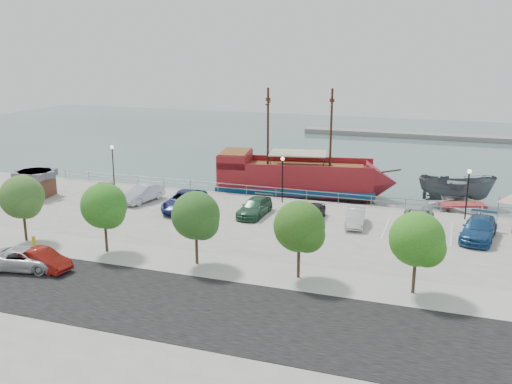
% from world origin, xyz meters
% --- Properties ---
extents(ground, '(160.00, 160.00, 0.00)m').
position_xyz_m(ground, '(0.00, 0.00, -1.00)').
color(ground, '#334A4A').
extents(land_slab, '(100.00, 58.00, 1.20)m').
position_xyz_m(land_slab, '(0.00, -21.00, -0.60)').
color(land_slab, gray).
rests_on(land_slab, ground).
extents(street, '(100.00, 8.00, 0.04)m').
position_xyz_m(street, '(0.00, -16.00, 0.01)').
color(street, black).
rests_on(street, land_slab).
extents(sidewalk, '(100.00, 4.00, 0.05)m').
position_xyz_m(sidewalk, '(0.00, -10.00, 0.01)').
color(sidewalk, '#9B9A92').
rests_on(sidewalk, land_slab).
extents(seawall_railing, '(50.00, 0.06, 1.00)m').
position_xyz_m(seawall_railing, '(0.00, 7.80, 0.53)').
color(seawall_railing, gray).
rests_on(seawall_railing, land_slab).
extents(far_shore, '(40.00, 3.00, 0.80)m').
position_xyz_m(far_shore, '(10.00, 55.00, -0.60)').
color(far_shore, gray).
rests_on(far_shore, ground).
extents(pirate_ship, '(18.55, 7.94, 11.53)m').
position_xyz_m(pirate_ship, '(1.01, 12.55, 0.93)').
color(pirate_ship, maroon).
rests_on(pirate_ship, ground).
extents(patrol_boat, '(7.32, 3.18, 2.77)m').
position_xyz_m(patrol_boat, '(15.22, 14.46, 0.38)').
color(patrol_boat, '#4B5156').
rests_on(patrol_boat, ground).
extents(speedboat, '(6.88, 8.08, 1.42)m').
position_xyz_m(speedboat, '(15.81, 10.65, -0.29)').
color(speedboat, silver).
rests_on(speedboat, ground).
extents(dock_west, '(6.88, 2.96, 0.38)m').
position_xyz_m(dock_west, '(-13.93, 9.20, -0.81)').
color(dock_west, gray).
rests_on(dock_west, ground).
extents(dock_mid, '(7.31, 4.07, 0.40)m').
position_xyz_m(dock_mid, '(6.75, 9.20, -0.80)').
color(dock_mid, slate).
rests_on(dock_mid, ground).
extents(dock_east, '(7.00, 3.45, 0.38)m').
position_xyz_m(dock_east, '(16.38, 9.20, -0.81)').
color(dock_east, '#6A6559').
rests_on(dock_east, ground).
extents(shed, '(3.40, 3.40, 2.52)m').
position_xyz_m(shed, '(-22.90, 0.70, 1.34)').
color(shed, brown).
rests_on(shed, land_slab).
extents(street_van, '(5.42, 3.31, 1.40)m').
position_xyz_m(street_van, '(-11.18, -14.46, 0.70)').
color(street_van, silver).
rests_on(street_van, street).
extents(street_sedan, '(4.32, 2.08, 1.37)m').
position_xyz_m(street_sedan, '(-10.09, -14.18, 0.68)').
color(street_sedan, maroon).
rests_on(street_sedan, street).
extents(fire_hydrant, '(0.27, 0.27, 0.79)m').
position_xyz_m(fire_hydrant, '(-13.63, -10.80, 0.43)').
color(fire_hydrant, yellow).
rests_on(fire_hydrant, sidewalk).
extents(lamp_post_left, '(0.36, 0.36, 4.28)m').
position_xyz_m(lamp_post_left, '(-18.00, 6.50, 2.94)').
color(lamp_post_left, black).
rests_on(lamp_post_left, land_slab).
extents(lamp_post_mid, '(0.36, 0.36, 4.28)m').
position_xyz_m(lamp_post_mid, '(0.00, 6.50, 2.94)').
color(lamp_post_mid, black).
rests_on(lamp_post_mid, land_slab).
extents(lamp_post_right, '(0.36, 0.36, 4.28)m').
position_xyz_m(lamp_post_right, '(16.00, 6.50, 2.94)').
color(lamp_post_right, black).
rests_on(lamp_post_right, land_slab).
extents(tree_b, '(3.30, 3.20, 5.00)m').
position_xyz_m(tree_b, '(-14.85, -10.07, 3.30)').
color(tree_b, '#473321').
rests_on(tree_b, sidewalk).
extents(tree_c, '(3.30, 3.20, 5.00)m').
position_xyz_m(tree_c, '(-7.85, -10.07, 3.30)').
color(tree_c, '#473321').
rests_on(tree_c, sidewalk).
extents(tree_d, '(3.30, 3.20, 5.00)m').
position_xyz_m(tree_d, '(-0.85, -10.07, 3.30)').
color(tree_d, '#473321').
rests_on(tree_d, sidewalk).
extents(tree_e, '(3.30, 3.20, 5.00)m').
position_xyz_m(tree_e, '(6.15, -10.07, 3.30)').
color(tree_e, '#473321').
rests_on(tree_e, sidewalk).
extents(tree_f, '(3.30, 3.20, 5.00)m').
position_xyz_m(tree_f, '(13.15, -10.07, 3.30)').
color(tree_f, '#473321').
rests_on(tree_f, sidewalk).
extents(parked_car_a, '(2.30, 4.14, 1.33)m').
position_xyz_m(parked_car_a, '(-17.03, 2.61, 0.67)').
color(parked_car_a, '#A61010').
rests_on(parked_car_a, land_slab).
extents(parked_car_b, '(2.49, 4.89, 1.54)m').
position_xyz_m(parked_car_b, '(-12.30, 2.37, 0.77)').
color(parked_car_b, '#B5BACE').
rests_on(parked_car_b, land_slab).
extents(parked_car_c, '(3.38, 6.18, 1.64)m').
position_xyz_m(parked_car_c, '(-7.46, 1.28, 0.82)').
color(parked_car_c, navy).
rests_on(parked_car_c, land_slab).
extents(parked_car_d, '(2.13, 4.95, 1.42)m').
position_xyz_m(parked_car_d, '(-1.04, 1.78, 0.71)').
color(parked_car_d, '#2B5A3D').
rests_on(parked_car_d, land_slab).
extents(parked_car_e, '(1.63, 3.93, 1.33)m').
position_xyz_m(parked_car_e, '(3.97, 2.16, 0.67)').
color(parked_car_e, black).
rests_on(parked_car_e, land_slab).
extents(parked_car_f, '(1.86, 4.23, 1.35)m').
position_xyz_m(parked_car_f, '(7.59, 1.76, 0.68)').
color(parked_car_f, silver).
rests_on(parked_car_f, land_slab).
extents(parked_car_g, '(2.42, 5.16, 1.43)m').
position_xyz_m(parked_car_g, '(12.40, 2.25, 0.71)').
color(parked_car_g, gray).
rests_on(parked_car_g, land_slab).
extents(parked_car_h, '(3.11, 5.83, 1.61)m').
position_xyz_m(parked_car_h, '(16.90, 1.54, 0.80)').
color(parked_car_h, navy).
rests_on(parked_car_h, land_slab).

